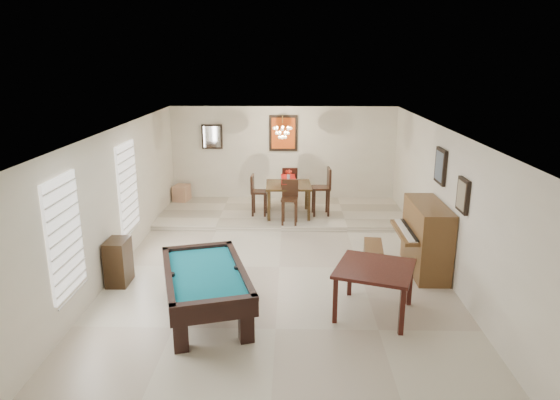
{
  "coord_description": "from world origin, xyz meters",
  "views": [
    {
      "loc": [
        0.21,
        -8.73,
        3.8
      ],
      "look_at": [
        0.0,
        0.6,
        1.15
      ],
      "focal_mm": 32.0,
      "sensor_mm": 36.0,
      "label": 1
    }
  ],
  "objects_px": {
    "upright_piano": "(418,238)",
    "corner_bench": "(182,193)",
    "square_table": "(374,290)",
    "dining_chair_north": "(289,186)",
    "piano_bench": "(373,257)",
    "pool_table": "(206,294)",
    "dining_chair_east": "(321,191)",
    "chandelier": "(282,128)",
    "flower_vase": "(288,174)",
    "dining_chair_west": "(259,195)",
    "dining_chair_south": "(290,203)",
    "apothecary_chest": "(118,262)",
    "dining_table": "(288,197)"
  },
  "relations": [
    {
      "from": "upright_piano",
      "to": "corner_bench",
      "type": "height_order",
      "value": "upright_piano"
    },
    {
      "from": "square_table",
      "to": "dining_chair_north",
      "type": "xyz_separation_m",
      "value": [
        -1.32,
        5.41,
        0.26
      ]
    },
    {
      "from": "square_table",
      "to": "dining_chair_north",
      "type": "bearing_deg",
      "value": 103.68
    },
    {
      "from": "upright_piano",
      "to": "piano_bench",
      "type": "bearing_deg",
      "value": 174.44
    },
    {
      "from": "pool_table",
      "to": "square_table",
      "type": "bearing_deg",
      "value": -13.35
    },
    {
      "from": "piano_bench",
      "to": "upright_piano",
      "type": "bearing_deg",
      "value": -5.56
    },
    {
      "from": "square_table",
      "to": "dining_chair_east",
      "type": "height_order",
      "value": "dining_chair_east"
    },
    {
      "from": "dining_chair_north",
      "to": "corner_bench",
      "type": "distance_m",
      "value": 2.96
    },
    {
      "from": "piano_bench",
      "to": "chandelier",
      "type": "distance_m",
      "value": 4.16
    },
    {
      "from": "corner_bench",
      "to": "chandelier",
      "type": "distance_m",
      "value": 3.44
    },
    {
      "from": "flower_vase",
      "to": "corner_bench",
      "type": "distance_m",
      "value": 3.23
    },
    {
      "from": "upright_piano",
      "to": "dining_chair_west",
      "type": "relative_size",
      "value": 1.56
    },
    {
      "from": "square_table",
      "to": "piano_bench",
      "type": "xyz_separation_m",
      "value": [
        0.26,
        1.73,
        -0.15
      ]
    },
    {
      "from": "dining_chair_east",
      "to": "chandelier",
      "type": "xyz_separation_m",
      "value": [
        -0.94,
        0.24,
        1.5
      ]
    },
    {
      "from": "upright_piano",
      "to": "chandelier",
      "type": "relative_size",
      "value": 2.58
    },
    {
      "from": "square_table",
      "to": "dining_chair_north",
      "type": "relative_size",
      "value": 1.07
    },
    {
      "from": "square_table",
      "to": "dining_chair_south",
      "type": "xyz_separation_m",
      "value": [
        -1.31,
        3.98,
        0.24
      ]
    },
    {
      "from": "apothecary_chest",
      "to": "corner_bench",
      "type": "distance_m",
      "value": 4.91
    },
    {
      "from": "pool_table",
      "to": "corner_bench",
      "type": "relative_size",
      "value": 4.68
    },
    {
      "from": "dining_table",
      "to": "chandelier",
      "type": "bearing_deg",
      "value": 118.74
    },
    {
      "from": "upright_piano",
      "to": "corner_bench",
      "type": "distance_m",
      "value": 6.77
    },
    {
      "from": "dining_chair_north",
      "to": "chandelier",
      "type": "relative_size",
      "value": 1.74
    },
    {
      "from": "dining_chair_west",
      "to": "dining_chair_south",
      "type": "bearing_deg",
      "value": -129.13
    },
    {
      "from": "dining_chair_south",
      "to": "dining_chair_east",
      "type": "bearing_deg",
      "value": 47.96
    },
    {
      "from": "corner_bench",
      "to": "square_table",
      "type": "bearing_deg",
      "value": -54.36
    },
    {
      "from": "flower_vase",
      "to": "dining_chair_north",
      "type": "xyz_separation_m",
      "value": [
        0.02,
        0.75,
        -0.49
      ]
    },
    {
      "from": "piano_bench",
      "to": "dining_chair_east",
      "type": "height_order",
      "value": "dining_chair_east"
    },
    {
      "from": "upright_piano",
      "to": "dining_chair_north",
      "type": "bearing_deg",
      "value": 122.24
    },
    {
      "from": "dining_chair_north",
      "to": "corner_bench",
      "type": "bearing_deg",
      "value": -12.12
    },
    {
      "from": "upright_piano",
      "to": "dining_table",
      "type": "bearing_deg",
      "value": 128.48
    },
    {
      "from": "flower_vase",
      "to": "chandelier",
      "type": "xyz_separation_m",
      "value": [
        -0.15,
        0.27,
        1.07
      ]
    },
    {
      "from": "pool_table",
      "to": "apothecary_chest",
      "type": "relative_size",
      "value": 2.69
    },
    {
      "from": "dining_chair_west",
      "to": "dining_chair_east",
      "type": "xyz_separation_m",
      "value": [
        1.49,
        0.06,
        0.08
      ]
    },
    {
      "from": "dining_table",
      "to": "dining_chair_south",
      "type": "bearing_deg",
      "value": -87.35
    },
    {
      "from": "pool_table",
      "to": "dining_chair_south",
      "type": "bearing_deg",
      "value": 56.74
    },
    {
      "from": "pool_table",
      "to": "upright_piano",
      "type": "distance_m",
      "value": 4.04
    },
    {
      "from": "dining_table",
      "to": "dining_chair_north",
      "type": "bearing_deg",
      "value": 88.22
    },
    {
      "from": "square_table",
      "to": "pool_table",
      "type": "bearing_deg",
      "value": -177.02
    },
    {
      "from": "dining_table",
      "to": "flower_vase",
      "type": "height_order",
      "value": "flower_vase"
    },
    {
      "from": "square_table",
      "to": "dining_chair_east",
      "type": "distance_m",
      "value": 4.75
    },
    {
      "from": "pool_table",
      "to": "chandelier",
      "type": "xyz_separation_m",
      "value": [
        1.07,
        5.07,
        1.84
      ]
    },
    {
      "from": "pool_table",
      "to": "corner_bench",
      "type": "distance_m",
      "value": 6.24
    },
    {
      "from": "flower_vase",
      "to": "dining_chair_west",
      "type": "bearing_deg",
      "value": -178.48
    },
    {
      "from": "upright_piano",
      "to": "dining_chair_north",
      "type": "relative_size",
      "value": 1.48
    },
    {
      "from": "flower_vase",
      "to": "apothecary_chest",
      "type": "bearing_deg",
      "value": -128.45
    },
    {
      "from": "square_table",
      "to": "dining_table",
      "type": "distance_m",
      "value": 4.86
    },
    {
      "from": "dining_chair_north",
      "to": "corner_bench",
      "type": "height_order",
      "value": "dining_chair_north"
    },
    {
      "from": "chandelier",
      "to": "pool_table",
      "type": "bearing_deg",
      "value": -101.9
    },
    {
      "from": "flower_vase",
      "to": "dining_chair_west",
      "type": "height_order",
      "value": "flower_vase"
    },
    {
      "from": "dining_table",
      "to": "dining_chair_east",
      "type": "bearing_deg",
      "value": 2.77
    }
  ]
}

